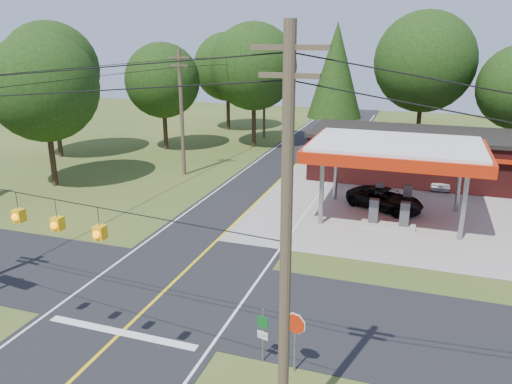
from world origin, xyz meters
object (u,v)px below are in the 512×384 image
(suv_car, at_px, (385,199))
(gas_canopy, at_px, (396,152))
(sedan_car, at_px, (439,179))
(octagonal_stop_sign, at_px, (295,329))

(suv_car, bearing_deg, gas_canopy, -136.70)
(gas_canopy, xyz_separation_m, sedan_car, (3.00, 8.00, -3.64))
(suv_car, relative_size, sedan_car, 1.37)
(sedan_car, height_order, octagonal_stop_sign, octagonal_stop_sign)
(sedan_car, bearing_deg, octagonal_stop_sign, -104.17)
(gas_canopy, height_order, suv_car, gas_canopy)
(gas_canopy, height_order, sedan_car, gas_canopy)
(gas_canopy, bearing_deg, sedan_car, 69.44)
(sedan_car, xyz_separation_m, octagonal_stop_sign, (-5.00, -24.69, 1.08))
(gas_canopy, relative_size, octagonal_stop_sign, 4.61)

